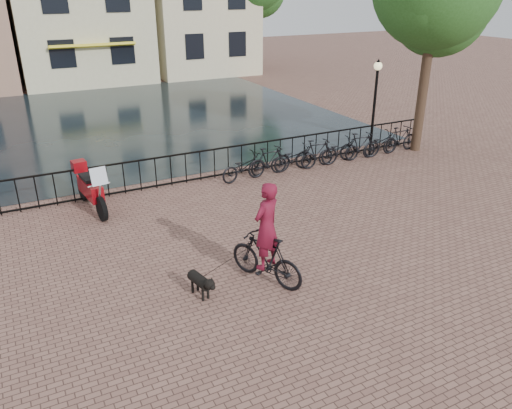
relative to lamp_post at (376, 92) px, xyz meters
name	(u,v)px	position (x,y,z in m)	size (l,w,h in m)	color
ground	(325,315)	(-7.20, -7.60, -2.38)	(100.00, 100.00, 0.00)	brown
canal_water	(121,120)	(-7.20, 9.70, -2.38)	(20.00, 20.00, 0.00)	black
railing	(186,168)	(-7.20, 0.40, -1.87)	(20.00, 0.05, 1.02)	black
lamp_post	(376,92)	(0.00, 0.00, 0.00)	(0.30, 0.30, 3.45)	black
cyclist	(266,240)	(-7.65, -5.97, -1.35)	(1.32, 2.02, 2.70)	black
dog	(200,283)	(-9.14, -5.84, -2.09)	(0.46, 0.90, 0.58)	black
motorcycle	(90,184)	(-10.32, -0.39, -1.58)	(0.81, 2.29, 1.60)	maroon
parked_bike_0	(244,167)	(-5.40, -0.20, -1.93)	(0.60, 1.72, 0.90)	black
parked_bike_1	(269,161)	(-4.45, -0.20, -1.88)	(0.47, 1.66, 1.00)	black
parked_bike_2	(294,158)	(-3.50, -0.20, -1.93)	(0.60, 1.72, 0.90)	black
parked_bike_3	(317,153)	(-2.55, -0.20, -1.88)	(0.47, 1.66, 1.00)	black
parked_bike_4	(339,151)	(-1.60, -0.20, -1.93)	(0.60, 1.72, 0.90)	black
parked_bike_5	(360,146)	(-0.65, -0.20, -1.88)	(0.47, 1.66, 1.00)	black
parked_bike_6	(380,144)	(0.30, -0.20, -1.93)	(0.60, 1.72, 0.90)	black
parked_bike_7	(400,139)	(1.25, -0.20, -1.88)	(0.47, 1.66, 1.00)	black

